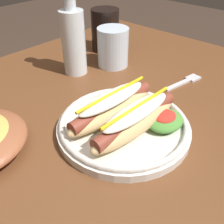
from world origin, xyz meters
name	(u,v)px	position (x,y,z in m)	size (l,w,h in m)	color
dining_table	(90,151)	(0.00, 0.00, 0.63)	(1.12, 0.82, 0.74)	brown
hot_dog_plate	(125,120)	(0.01, -0.10, 0.77)	(0.26, 0.26, 0.08)	silver
fork	(185,82)	(0.26, -0.09, 0.74)	(0.12, 0.04, 0.00)	silver
soda_cup	(105,30)	(0.28, 0.21, 0.80)	(0.09, 0.09, 0.13)	black
water_cup	(113,47)	(0.21, 0.12, 0.79)	(0.09, 0.09, 0.11)	silver
glass_bottle	(73,39)	(0.11, 0.16, 0.83)	(0.06, 0.06, 0.23)	silver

